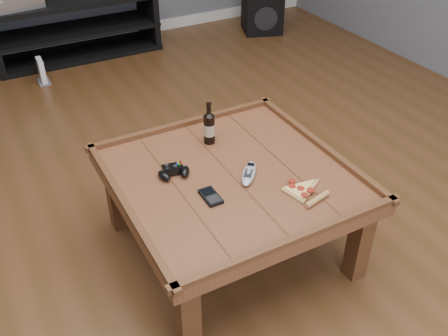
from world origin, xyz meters
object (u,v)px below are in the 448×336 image
subwoofer (262,13)px  game_controller (174,172)px  coffee_table (231,185)px  smartphone (211,196)px  remote_control (249,173)px  pizza_slice (303,191)px  beer_bottle (209,127)px  game_console (42,72)px  media_console (75,28)px

subwoofer → game_controller: bearing=-109.0°
coffee_table → smartphone: size_ratio=8.68×
smartphone → game_controller: bearing=108.1°
remote_control → subwoofer: (1.68, 2.55, -0.29)m
coffee_table → smartphone: (-0.16, -0.10, 0.07)m
game_controller → pizza_slice: size_ratio=0.59×
beer_bottle → smartphone: size_ratio=1.79×
remote_control → subwoofer: 3.07m
game_controller → remote_control: game_controller is taller
pizza_slice → game_console: bearing=89.9°
beer_bottle → subwoofer: beer_bottle is taller
coffee_table → subwoofer: size_ratio=2.27×
coffee_table → subwoofer: 3.06m
beer_bottle → pizza_slice: (0.16, -0.54, -0.08)m
coffee_table → game_controller: size_ratio=6.50×
coffee_table → game_console: size_ratio=5.21×
game_controller → game_console: game_controller is taller
media_console → smartphone: size_ratio=11.80×
media_console → game_console: 0.60m
subwoofer → pizza_slice: bearing=-98.7°
pizza_slice → coffee_table: bearing=114.4°
coffee_table → remote_control: remote_control is taller
smartphone → remote_control: 0.23m
smartphone → game_console: size_ratio=0.60×
coffee_table → beer_bottle: 0.32m
game_controller → pizza_slice: bearing=-32.4°
game_controller → subwoofer: bearing=59.5°
remote_control → subwoofer: remote_control is taller
media_console → subwoofer: media_console is taller
pizza_slice → game_console: size_ratio=1.35×
beer_bottle → smartphone: beer_bottle is taller
game_controller → remote_control: bearing=-20.2°
media_console → game_console: (-0.40, -0.41, -0.16)m
beer_bottle → pizza_slice: bearing=-73.3°
media_console → beer_bottle: 2.49m
beer_bottle → remote_control: 0.34m
pizza_slice → remote_control: (-0.14, 0.21, 0.01)m
game_console → pizza_slice: bearing=-75.2°
beer_bottle → pizza_slice: size_ratio=0.80×
subwoofer → coffee_table: bearing=-104.4°
coffee_table → game_controller: bearing=153.3°
beer_bottle → game_controller: size_ratio=1.34×
beer_bottle → pizza_slice: beer_bottle is taller
coffee_table → subwoofer: bearing=55.1°
beer_bottle → remote_control: size_ratio=1.17×
media_console → subwoofer: 1.76m
smartphone → remote_control: (0.22, 0.06, 0.01)m
beer_bottle → subwoofer: (1.71, 2.22, -0.36)m
beer_bottle → subwoofer: bearing=52.5°
media_console → smartphone: bearing=-93.1°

